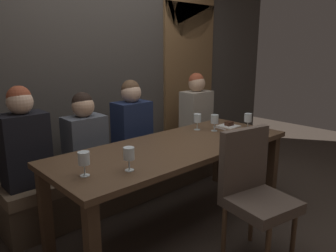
{
  "coord_description": "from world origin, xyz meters",
  "views": [
    {
      "loc": [
        -1.87,
        -1.93,
        1.56
      ],
      "look_at": [
        0.14,
        0.25,
        0.84
      ],
      "focal_mm": 34.92,
      "sensor_mm": 36.0,
      "label": 1
    }
  ],
  "objects": [
    {
      "name": "fork_on_table",
      "position": [
        0.73,
        0.11,
        0.74
      ],
      "size": [
        0.03,
        0.17,
        0.01
      ],
      "primitive_type": "cube",
      "rotation": [
        0.0,
        0.0,
        -0.1
      ],
      "color": "silver",
      "rests_on": "dining_table"
    },
    {
      "name": "wine_glass_end_left",
      "position": [
        -0.64,
        -0.21,
        0.85
      ],
      "size": [
        0.08,
        0.08,
        0.16
      ],
      "color": "silver",
      "rests_on": "dining_table"
    },
    {
      "name": "wine_glass_center_back",
      "position": [
        0.61,
        0.08,
        0.86
      ],
      "size": [
        0.08,
        0.08,
        0.16
      ],
      "color": "silver",
      "rests_on": "dining_table"
    },
    {
      "name": "dessert_plate",
      "position": [
        0.87,
        0.1,
        0.75
      ],
      "size": [
        0.19,
        0.19,
        0.05
      ],
      "color": "white",
      "rests_on": "dining_table"
    },
    {
      "name": "back_wall_tiled",
      "position": [
        0.0,
        1.22,
        1.5
      ],
      "size": [
        6.0,
        0.12,
        3.0
      ],
      "primitive_type": "cube",
      "color": "#423D38",
      "rests_on": "ground"
    },
    {
      "name": "wine_glass_far_right",
      "position": [
        0.52,
        0.23,
        0.86
      ],
      "size": [
        0.08,
        0.08,
        0.16
      ],
      "color": "silver",
      "rests_on": "dining_table"
    },
    {
      "name": "diner_near_end",
      "position": [
        1.02,
        0.7,
        0.83
      ],
      "size": [
        0.36,
        0.24,
        0.81
      ],
      "color": "#9E9384",
      "rests_on": "banquette_bench"
    },
    {
      "name": "arched_door",
      "position": [
        1.35,
        1.15,
        1.36
      ],
      "size": [
        0.9,
        0.05,
        2.55
      ],
      "color": "brown",
      "rests_on": "ground"
    },
    {
      "name": "diner_far_end",
      "position": [
        0.04,
        0.68,
        0.83
      ],
      "size": [
        0.36,
        0.24,
        0.79
      ],
      "color": "#192342",
      "rests_on": "banquette_bench"
    },
    {
      "name": "ground",
      "position": [
        0.0,
        0.0,
        0.0
      ],
      "size": [
        9.0,
        9.0,
        0.0
      ],
      "primitive_type": "plane",
      "color": "#382D26"
    },
    {
      "name": "banquette_bench",
      "position": [
        0.0,
        0.7,
        0.23
      ],
      "size": [
        2.5,
        0.44,
        0.45
      ],
      "color": "#4A3C2E",
      "rests_on": "ground"
    },
    {
      "name": "diner_bearded",
      "position": [
        -0.49,
        0.69,
        0.79
      ],
      "size": [
        0.36,
        0.24,
        0.72
      ],
      "color": "#4C515B",
      "rests_on": "banquette_bench"
    },
    {
      "name": "wine_glass_near_right",
      "position": [
        -0.92,
        -0.09,
        0.86
      ],
      "size": [
        0.08,
        0.08,
        0.16
      ],
      "color": "silver",
      "rests_on": "dining_table"
    },
    {
      "name": "chair_near_side",
      "position": [
        0.1,
        -0.72,
        0.56
      ],
      "size": [
        0.51,
        0.51,
        0.98
      ],
      "color": "brown",
      "rests_on": "ground"
    },
    {
      "name": "diner_redhead",
      "position": [
        -1.02,
        0.7,
        0.84
      ],
      "size": [
        0.36,
        0.24,
        0.82
      ],
      "color": "black",
      "rests_on": "banquette_bench"
    },
    {
      "name": "wine_glass_end_right",
      "position": [
        0.91,
        -0.1,
        0.85
      ],
      "size": [
        0.08,
        0.08,
        0.16
      ],
      "color": "silver",
      "rests_on": "dining_table"
    },
    {
      "name": "dining_table",
      "position": [
        0.0,
        0.0,
        0.65
      ],
      "size": [
        2.2,
        0.84,
        0.74
      ],
      "color": "#493422",
      "rests_on": "ground"
    }
  ]
}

